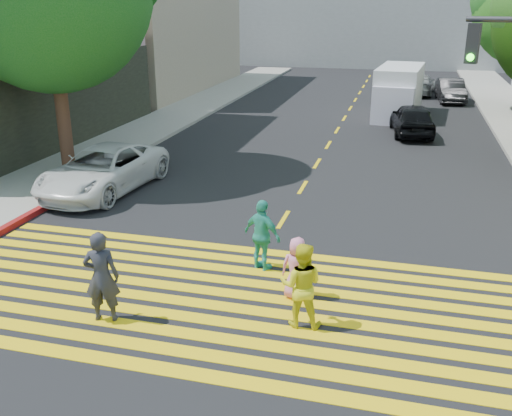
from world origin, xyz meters
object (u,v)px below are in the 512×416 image
at_px(pedestrian_extra, 262,235).
at_px(white_van, 398,93).
at_px(pedestrian_man, 102,277).
at_px(dark_car_near, 412,119).
at_px(silver_car, 420,84).
at_px(pedestrian_woman, 301,285).
at_px(dark_car_parked, 451,90).
at_px(pedestrian_child, 297,268).
at_px(white_sedan, 103,170).

height_order(pedestrian_extra, white_van, white_van).
bearing_deg(pedestrian_man, dark_car_near, -120.88).
bearing_deg(silver_car, dark_car_near, 93.60).
relative_size(dark_car_near, silver_car, 0.94).
height_order(pedestrian_woman, dark_car_parked, pedestrian_woman).
relative_size(dark_car_near, white_van, 0.75).
xyz_separation_m(pedestrian_man, pedestrian_extra, (2.36, 2.88, -0.08)).
relative_size(dark_car_parked, white_van, 0.73).
distance_m(pedestrian_extra, white_van, 19.40).
xyz_separation_m(pedestrian_woman, pedestrian_child, (-0.28, 1.01, -0.17)).
distance_m(dark_car_near, dark_car_parked, 10.17).
xyz_separation_m(pedestrian_woman, pedestrian_extra, (-1.27, 2.11, -0.00)).
distance_m(white_sedan, silver_car, 25.25).
distance_m(white_sedan, dark_car_near, 14.37).
height_order(pedestrian_man, pedestrian_child, pedestrian_man).
relative_size(white_sedan, white_van, 0.90).
distance_m(pedestrian_child, dark_car_parked, 26.44).
height_order(pedestrian_man, white_van, white_van).
xyz_separation_m(pedestrian_man, dark_car_near, (5.53, 17.92, -0.19)).
distance_m(silver_car, dark_car_parked, 3.03).
height_order(pedestrian_extra, silver_car, pedestrian_extra).
distance_m(pedestrian_child, dark_car_near, 16.29).
bearing_deg(dark_car_parked, white_van, -121.90).
bearing_deg(dark_car_parked, silver_car, 120.84).
bearing_deg(pedestrian_child, white_sedan, -32.81).
bearing_deg(pedestrian_extra, pedestrian_child, 156.42).
height_order(white_sedan, dark_car_near, dark_car_near).
relative_size(pedestrian_extra, white_van, 0.29).
distance_m(pedestrian_man, dark_car_parked, 28.90).
height_order(pedestrian_extra, dark_car_near, pedestrian_extra).
bearing_deg(pedestrian_child, white_van, -90.59).
xyz_separation_m(pedestrian_woman, dark_car_near, (1.91, 17.15, -0.11)).
bearing_deg(white_sedan, silver_car, 71.90).
height_order(pedestrian_woman, white_sedan, pedestrian_woman).
distance_m(dark_car_near, white_van, 4.31).
bearing_deg(pedestrian_child, pedestrian_extra, -44.65).
bearing_deg(pedestrian_man, white_sedan, -74.91).
height_order(pedestrian_man, dark_car_near, pedestrian_man).
height_order(white_sedan, white_van, white_van).
distance_m(pedestrian_child, silver_car, 28.67).
xyz_separation_m(dark_car_near, silver_car, (0.43, 12.41, -0.07)).
xyz_separation_m(pedestrian_child, white_van, (1.41, 20.35, 0.56)).
bearing_deg(pedestrian_man, white_van, -115.87).
xyz_separation_m(white_sedan, white_van, (8.65, 15.06, 0.51)).
xyz_separation_m(white_sedan, dark_car_near, (9.42, 10.84, 0.01)).
relative_size(pedestrian_child, dark_car_parked, 0.32).
bearing_deg(dark_car_parked, pedestrian_woman, -103.18).
xyz_separation_m(pedestrian_man, white_sedan, (-3.89, 7.07, -0.20)).
height_order(dark_car_near, white_van, white_van).
bearing_deg(dark_car_near, pedestrian_child, 75.03).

